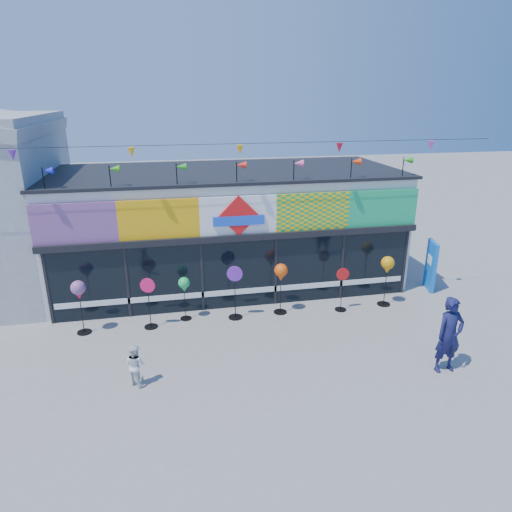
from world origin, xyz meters
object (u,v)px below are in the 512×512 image
object	(u,v)px
spinner_0	(79,292)
spinner_3	(235,291)
spinner_2	(184,286)
blue_sign	(431,265)
spinner_5	(342,288)
spinner_4	(281,274)
spinner_6	(387,266)
adult_man	(449,335)
child	(136,365)
spinner_1	(149,302)

from	to	relation	value
spinner_0	spinner_3	xyz separation A→B (m)	(4.51, 0.06, -0.41)
spinner_2	blue_sign	bearing A→B (deg)	4.13
spinner_5	spinner_3	bearing A→B (deg)	177.61
blue_sign	spinner_4	xyz separation A→B (m)	(-5.70, -0.79, 0.44)
spinner_6	adult_man	xyz separation A→B (m)	(-0.24, -3.85, -0.37)
child	spinner_4	bearing A→B (deg)	-102.32
spinner_0	spinner_2	xyz separation A→B (m)	(2.98, 0.29, -0.20)
blue_sign	child	distance (m)	10.76
spinner_3	spinner_4	world-z (taller)	spinner_3
spinner_4	spinner_5	bearing A→B (deg)	-6.26
blue_sign	spinner_1	size ratio (longest dim) A/B	1.12
spinner_0	spinner_5	xyz separation A→B (m)	(7.95, -0.09, -0.55)
spinner_2	spinner_0	bearing A→B (deg)	-174.45
spinner_1	blue_sign	bearing A→B (deg)	5.65
blue_sign	spinner_1	xyz separation A→B (m)	(-9.76, -0.97, -0.05)
spinner_0	adult_man	world-z (taller)	adult_man
spinner_0	adult_man	size ratio (longest dim) A/B	0.83
spinner_1	spinner_5	bearing A→B (deg)	-0.37
spinner_1	adult_man	xyz separation A→B (m)	(7.34, -3.79, 0.16)
blue_sign	spinner_5	xyz separation A→B (m)	(-3.73, -1.00, -0.12)
spinner_3	spinner_5	world-z (taller)	spinner_3
spinner_5	spinner_6	xyz separation A→B (m)	(1.56, 0.10, 0.59)
spinner_5	spinner_6	bearing A→B (deg)	3.55
spinner_1	spinner_2	bearing A→B (deg)	17.60
spinner_2	adult_man	distance (m)	7.52
spinner_6	child	world-z (taller)	spinner_6
blue_sign	spinner_2	bearing A→B (deg)	-160.93
adult_man	child	distance (m)	7.71
spinner_0	child	bearing A→B (deg)	-60.60
spinner_1	spinner_6	bearing A→B (deg)	0.44
spinner_0	spinner_2	world-z (taller)	spinner_0
spinner_4	adult_man	size ratio (longest dim) A/B	0.84
spinner_3	adult_man	world-z (taller)	adult_man
blue_sign	spinner_5	bearing A→B (deg)	-150.00
spinner_5	spinner_6	size ratio (longest dim) A/B	0.86
spinner_1	spinner_4	distance (m)	4.09
spinner_5	adult_man	size ratio (longest dim) A/B	0.73
blue_sign	spinner_3	size ratio (longest dim) A/B	1.03
spinner_3	child	size ratio (longest dim) A/B	1.63
spinner_3	spinner_4	distance (m)	1.53
child	spinner_0	bearing A→B (deg)	-17.77
spinner_6	adult_man	size ratio (longest dim) A/B	0.85
spinner_1	spinner_2	distance (m)	1.15
blue_sign	adult_man	bearing A→B (deg)	-101.98
spinner_1	spinner_5	world-z (taller)	spinner_1
spinner_2	spinner_3	distance (m)	1.56
spinner_4	spinner_2	bearing A→B (deg)	176.95
spinner_4	spinner_6	xyz separation A→B (m)	(3.53, -0.12, 0.03)
spinner_1	spinner_3	bearing A→B (deg)	2.31
spinner_3	child	bearing A→B (deg)	-134.25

